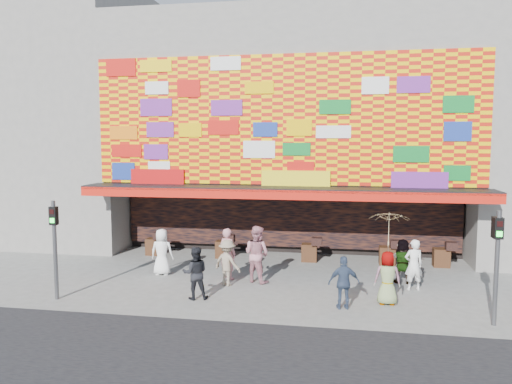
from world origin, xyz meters
TOP-DOWN VIEW (x-y plane):
  - ground at (0.00, 0.00)m, footprint 90.00×90.00m
  - shop_building at (0.00, 8.18)m, footprint 15.20×9.40m
  - neighbor_left at (-13.00, 8.00)m, footprint 11.00×8.00m
  - signal_left at (-6.20, -1.50)m, footprint 0.22×0.20m
  - signal_right at (6.20, -1.50)m, footprint 0.22×0.20m
  - ped_a at (-4.05, 1.68)m, footprint 0.83×0.56m
  - ped_b at (-1.62, 1.57)m, footprint 0.77×0.65m
  - ped_c at (-2.07, -0.75)m, footprint 0.92×0.80m
  - ped_d at (-1.44, 0.79)m, footprint 1.14×0.93m
  - ped_e at (2.35, -0.89)m, footprint 0.95×0.55m
  - ped_f at (4.29, 2.10)m, footprint 1.43×0.54m
  - ped_g at (3.60, -0.28)m, footprint 0.78×0.52m
  - ped_h at (4.55, 1.34)m, footprint 0.68×0.54m
  - ped_i at (-0.56, 1.38)m, footprint 1.16×1.07m
  - parasol at (3.60, -0.28)m, footprint 1.25×1.27m

SIDE VIEW (x-z plane):
  - ground at x=0.00m, z-range 0.00..0.00m
  - ped_f at x=4.29m, z-range 0.00..1.51m
  - ped_e at x=2.35m, z-range 0.00..1.52m
  - ped_d at x=-1.44m, z-range 0.00..1.53m
  - ped_g at x=3.60m, z-range 0.00..1.58m
  - ped_c at x=-2.07m, z-range 0.00..1.60m
  - ped_h at x=4.55m, z-range 0.00..1.64m
  - ped_a at x=-4.05m, z-range 0.00..1.66m
  - ped_b at x=-1.62m, z-range 0.00..1.78m
  - ped_i at x=-0.56m, z-range 0.00..1.93m
  - signal_left at x=-6.20m, z-range 0.36..3.36m
  - signal_right at x=6.20m, z-range 0.36..3.36m
  - parasol at x=3.60m, z-range 1.22..3.21m
  - shop_building at x=0.00m, z-range 0.23..10.23m
  - neighbor_left at x=-13.00m, z-range 0.00..12.00m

